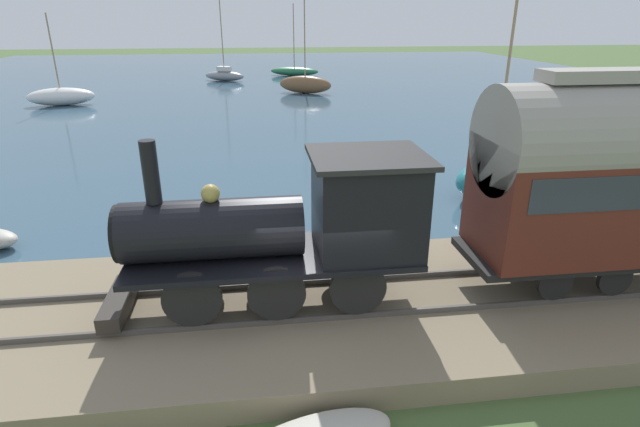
% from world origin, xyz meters
% --- Properties ---
extents(ground_plane, '(200.00, 200.00, 0.00)m').
position_xyz_m(ground_plane, '(0.00, 0.00, 0.00)').
color(ground_plane, '#476033').
extents(harbor_water, '(80.00, 80.00, 0.01)m').
position_xyz_m(harbor_water, '(43.06, 0.00, 0.00)').
color(harbor_water, '#38566B').
rests_on(harbor_water, ground).
extents(rail_embankment, '(5.50, 56.00, 0.63)m').
position_xyz_m(rail_embankment, '(0.01, 0.00, 0.26)').
color(rail_embankment, '#84755B').
rests_on(rail_embankment, ground).
extents(steam_locomotive, '(2.07, 6.37, 3.46)m').
position_xyz_m(steam_locomotive, '(0.01, 0.44, 2.37)').
color(steam_locomotive, black).
rests_on(steam_locomotive, rail_embankment).
extents(sailboat_white, '(2.55, 4.85, 6.35)m').
position_xyz_m(sailboat_white, '(30.20, 15.19, 0.66)').
color(sailboat_white, white).
rests_on(sailboat_white, harbor_water).
extents(sailboat_gray, '(3.17, 4.47, 9.11)m').
position_xyz_m(sailboat_gray, '(43.74, 4.02, 0.60)').
color(sailboat_gray, gray).
rests_on(sailboat_gray, harbor_water).
extents(sailboat_brown, '(3.24, 4.72, 8.23)m').
position_xyz_m(sailboat_brown, '(33.98, -3.19, 0.76)').
color(sailboat_brown, brown).
rests_on(sailboat_brown, harbor_water).
extents(sailboat_teal, '(3.39, 4.16, 7.75)m').
position_xyz_m(sailboat_teal, '(7.45, -7.41, 0.78)').
color(sailboat_teal, '#1E707A').
rests_on(sailboat_teal, harbor_water).
extents(sailboat_green, '(3.43, 5.63, 7.35)m').
position_xyz_m(sailboat_green, '(47.41, -3.38, 0.50)').
color(sailboat_green, '#236B42').
rests_on(sailboat_green, harbor_water).
extents(rowboat_far_out, '(1.90, 2.12, 0.53)m').
position_xyz_m(rowboat_far_out, '(10.67, -9.56, 0.27)').
color(rowboat_far_out, '#B7B2A3').
rests_on(rowboat_far_out, harbor_water).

